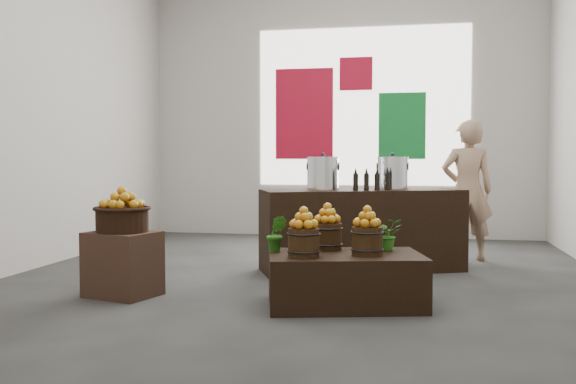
% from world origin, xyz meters
% --- Properties ---
extents(ground, '(7.00, 7.00, 0.00)m').
position_xyz_m(ground, '(0.00, 0.00, 0.00)').
color(ground, '#3C3C39').
rests_on(ground, ground).
extents(back_wall, '(6.00, 0.04, 4.00)m').
position_xyz_m(back_wall, '(0.00, 3.50, 2.00)').
color(back_wall, '#B1ABA3').
rests_on(back_wall, ground).
extents(back_opening, '(3.20, 0.02, 2.40)m').
position_xyz_m(back_opening, '(0.30, 3.48, 2.00)').
color(back_opening, white).
rests_on(back_opening, back_wall).
extents(deco_red_left, '(0.90, 0.04, 1.40)m').
position_xyz_m(deco_red_left, '(-0.60, 3.47, 1.90)').
color(deco_red_left, maroon).
rests_on(deco_red_left, back_wall).
extents(deco_green_right, '(0.70, 0.04, 1.00)m').
position_xyz_m(deco_green_right, '(0.90, 3.47, 1.70)').
color(deco_green_right, '#116D29').
rests_on(deco_green_right, back_wall).
extents(deco_red_upper, '(0.50, 0.04, 0.50)m').
position_xyz_m(deco_red_upper, '(0.20, 3.47, 2.50)').
color(deco_red_upper, maroon).
rests_on(deco_red_upper, back_wall).
extents(crate, '(0.68, 0.61, 0.57)m').
position_xyz_m(crate, '(-1.43, -1.20, 0.28)').
color(crate, '#472E21').
rests_on(crate, ground).
extents(wicker_basket, '(0.45, 0.45, 0.21)m').
position_xyz_m(wicker_basket, '(-1.43, -1.20, 0.67)').
color(wicker_basket, black).
rests_on(wicker_basket, crate).
extents(apples_in_basket, '(0.35, 0.35, 0.19)m').
position_xyz_m(apples_in_basket, '(-1.43, -1.20, 0.87)').
color(apples_in_basket, '#A50C05').
rests_on(apples_in_basket, wicker_basket).
extents(display_table, '(1.39, 1.03, 0.43)m').
position_xyz_m(display_table, '(0.53, -1.20, 0.21)').
color(display_table, black).
rests_on(display_table, ground).
extents(apple_bucket_front_left, '(0.25, 0.25, 0.23)m').
position_xyz_m(apple_bucket_front_left, '(0.23, -1.45, 0.54)').
color(apple_bucket_front_left, '#34200E').
rests_on(apple_bucket_front_left, display_table).
extents(apples_in_bucket_front_left, '(0.19, 0.19, 0.17)m').
position_xyz_m(apples_in_bucket_front_left, '(0.23, -1.45, 0.74)').
color(apples_in_bucket_front_left, '#A50C05').
rests_on(apples_in_bucket_front_left, apple_bucket_front_left).
extents(apple_bucket_front_right, '(0.25, 0.25, 0.23)m').
position_xyz_m(apple_bucket_front_right, '(0.71, -1.26, 0.54)').
color(apple_bucket_front_right, '#34200E').
rests_on(apple_bucket_front_right, display_table).
extents(apples_in_bucket_front_right, '(0.19, 0.19, 0.17)m').
position_xyz_m(apples_in_bucket_front_right, '(0.71, -1.26, 0.74)').
color(apples_in_bucket_front_right, '#A50C05').
rests_on(apples_in_bucket_front_right, apple_bucket_front_right).
extents(apple_bucket_rear, '(0.25, 0.25, 0.23)m').
position_xyz_m(apple_bucket_rear, '(0.35, -1.01, 0.54)').
color(apple_bucket_rear, '#34200E').
rests_on(apple_bucket_rear, display_table).
extents(apples_in_bucket_rear, '(0.19, 0.19, 0.17)m').
position_xyz_m(apples_in_bucket_rear, '(0.35, -1.01, 0.74)').
color(apples_in_bucket_rear, '#A50C05').
rests_on(apples_in_bucket_rear, apple_bucket_rear).
extents(herb_garnish_right, '(0.31, 0.29, 0.28)m').
position_xyz_m(herb_garnish_right, '(0.85, -0.95, 0.57)').
color(herb_garnish_right, '#246A16').
rests_on(herb_garnish_right, display_table).
extents(herb_garnish_left, '(0.18, 0.15, 0.30)m').
position_xyz_m(herb_garnish_left, '(-0.04, -1.21, 0.58)').
color(herb_garnish_left, '#246A16').
rests_on(herb_garnish_left, display_table).
extents(counter, '(2.24, 1.47, 0.88)m').
position_xyz_m(counter, '(0.54, 0.48, 0.44)').
color(counter, black).
rests_on(counter, ground).
extents(stock_pot_left, '(0.33, 0.33, 0.33)m').
position_xyz_m(stock_pot_left, '(0.13, 0.31, 1.04)').
color(stock_pot_left, silver).
rests_on(stock_pot_left, counter).
extents(stock_pot_center, '(0.33, 0.33, 0.33)m').
position_xyz_m(stock_pot_center, '(0.85, 0.61, 1.04)').
color(stock_pot_center, silver).
rests_on(stock_pot_center, counter).
extents(oil_cruets, '(0.31, 0.18, 0.24)m').
position_xyz_m(oil_cruets, '(0.62, 0.28, 1.00)').
color(oil_cruets, black).
rests_on(oil_cruets, counter).
extents(shopper, '(0.66, 0.48, 1.66)m').
position_xyz_m(shopper, '(1.70, 1.42, 0.83)').
color(shopper, '#9E7E61').
rests_on(shopper, ground).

